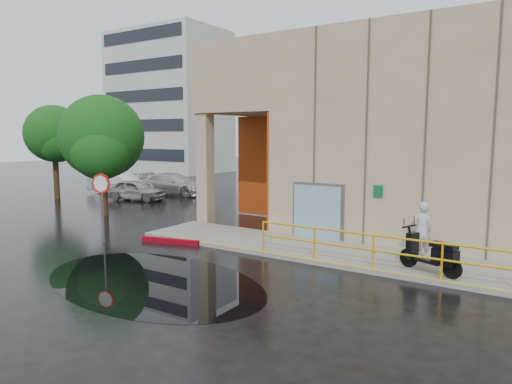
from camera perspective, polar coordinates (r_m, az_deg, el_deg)
ground at (r=12.86m, az=-4.73°, el=-11.26°), size 120.00×120.00×0.00m
sidewalk at (r=15.12m, az=18.55°, el=-8.50°), size 20.00×3.00×0.15m
building at (r=20.79m, az=26.43°, el=6.84°), size 20.00×10.17×8.00m
guardrail at (r=13.64m, az=18.26°, el=-7.56°), size 9.56×0.06×1.03m
distant_building at (r=51.82m, az=-10.73°, el=10.89°), size 12.00×8.08×15.00m
person at (r=15.35m, az=20.00°, el=-4.52°), size 0.80×0.75×1.83m
scooter at (r=13.90m, az=21.05°, el=-5.99°), size 1.99×1.27×1.50m
stop_sign at (r=18.01m, az=-18.75°, el=-0.02°), size 0.78×0.25×2.64m
red_curb at (r=17.54m, az=-10.64°, el=-6.03°), size 2.37×0.74×0.18m
puddle at (r=13.32m, az=-12.89°, el=-10.76°), size 8.02×5.55×0.01m
car_a at (r=29.29m, az=-14.83°, el=0.25°), size 4.04×2.44×1.29m
car_b at (r=33.07m, az=-16.63°, el=1.14°), size 4.76×2.60×1.49m
car_c at (r=31.42m, az=-10.28°, el=0.99°), size 5.27×2.81×1.45m
tree_near at (r=23.85m, az=-18.74°, el=6.15°), size 4.14×4.14×6.03m
tree_far at (r=31.40m, az=-23.86°, el=6.42°), size 3.59×3.57×5.91m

